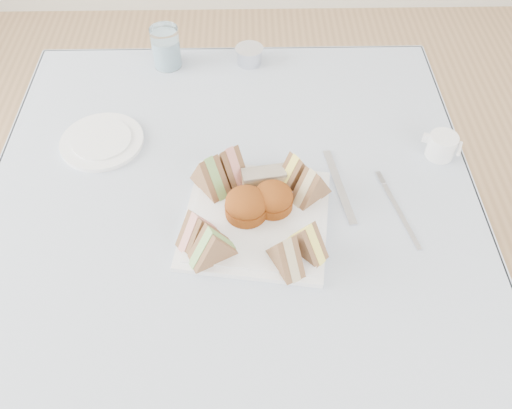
{
  "coord_description": "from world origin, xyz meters",
  "views": [
    {
      "loc": [
        0.04,
        -0.75,
        1.59
      ],
      "look_at": [
        0.05,
        -0.09,
        0.8
      ],
      "focal_mm": 38.0,
      "sensor_mm": 36.0,
      "label": 1
    }
  ],
  "objects_px": {
    "table": "(237,285)",
    "water_glass": "(166,47)",
    "creamer_jug": "(442,146)",
    "serving_plate": "(256,219)"
  },
  "relations": [
    {
      "from": "table",
      "to": "creamer_jug",
      "type": "xyz_separation_m",
      "value": [
        0.46,
        0.09,
        0.4
      ]
    },
    {
      "from": "serving_plate",
      "to": "creamer_jug",
      "type": "xyz_separation_m",
      "value": [
        0.41,
        0.18,
        0.02
      ]
    },
    {
      "from": "table",
      "to": "water_glass",
      "type": "bearing_deg",
      "value": 111.17
    },
    {
      "from": "water_glass",
      "to": "creamer_jug",
      "type": "height_order",
      "value": "water_glass"
    },
    {
      "from": "water_glass",
      "to": "creamer_jug",
      "type": "distance_m",
      "value": 0.71
    },
    {
      "from": "serving_plate",
      "to": "water_glass",
      "type": "height_order",
      "value": "water_glass"
    },
    {
      "from": "table",
      "to": "water_glass",
      "type": "height_order",
      "value": "water_glass"
    },
    {
      "from": "serving_plate",
      "to": "creamer_jug",
      "type": "bearing_deg",
      "value": 32.14
    },
    {
      "from": "water_glass",
      "to": "creamer_jug",
      "type": "xyz_separation_m",
      "value": [
        0.63,
        -0.34,
        -0.03
      ]
    },
    {
      "from": "table",
      "to": "water_glass",
      "type": "distance_m",
      "value": 0.64
    }
  ]
}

